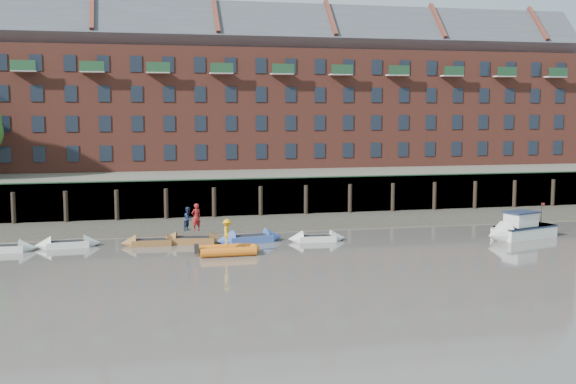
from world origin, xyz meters
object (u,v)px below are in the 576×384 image
object	(u,v)px
rowboat_1	(68,244)
rowboat_3	(193,240)
rowboat_2	(152,242)
rib_tender	(230,250)
person_rib_crew	(227,232)
rowboat_4	(250,239)
person_rower_b	(188,219)
rowboat_5	(317,238)
person_rower_a	(196,217)
motor_launch	(515,230)
rowboat_0	(2,249)

from	to	relation	value
rowboat_1	rowboat_3	bearing A→B (deg)	-8.22
rowboat_2	rib_tender	size ratio (longest dim) A/B	1.08
rowboat_3	person_rib_crew	world-z (taller)	person_rib_crew
rowboat_4	person_rower_b	distance (m)	4.42
rowboat_5	rib_tender	bearing A→B (deg)	-149.67
rowboat_1	person_rower_a	bearing A→B (deg)	-8.41
rowboat_1	person_rib_crew	bearing A→B (deg)	-30.58
rowboat_4	rowboat_5	bearing A→B (deg)	-18.19
rowboat_4	person_rib_crew	xyz separation A→B (m)	(-2.10, -4.00, 1.21)
rowboat_2	motor_launch	xyz separation A→B (m)	(25.23, -3.19, 0.42)
rowboat_0	rowboat_1	distance (m)	4.09
rowboat_5	person_rib_crew	distance (m)	7.62
rowboat_2	rowboat_5	xyz separation A→B (m)	(11.28, -0.98, -0.00)
rowboat_5	rowboat_3	bearing A→B (deg)	177.07
person_rower_a	motor_launch	bearing A→B (deg)	148.49
person_rower_a	rowboat_2	bearing A→B (deg)	-23.65
rowboat_0	rib_tender	xyz separation A→B (m)	(14.20, -4.05, 0.07)
rowboat_5	rib_tender	xyz separation A→B (m)	(-6.58, -3.28, 0.08)
rowboat_1	rowboat_5	bearing A→B (deg)	-9.85
rowboat_0	rowboat_3	size ratio (longest dim) A/B	0.92
person_rower_b	person_rower_a	bearing A→B (deg)	-72.57
rowboat_3	person_rower_a	xyz separation A→B (m)	(0.22, -0.04, 1.59)
rib_tender	person_rower_a	distance (m)	4.81
person_rib_crew	rowboat_3	bearing A→B (deg)	28.49
rowboat_3	rib_tender	xyz separation A→B (m)	(1.90, -4.28, 0.06)
motor_launch	rowboat_4	bearing A→B (deg)	-26.79
rowboat_1	rowboat_3	xyz separation A→B (m)	(8.28, -0.52, 0.01)
rowboat_2	person_rower_a	distance (m)	3.43
rowboat_1	rowboat_0	bearing A→B (deg)	-174.14
person_rower_b	person_rib_crew	world-z (taller)	person_rower_b
person_rower_a	person_rower_b	distance (m)	0.56
rowboat_2	rowboat_0	bearing A→B (deg)	-176.73
person_rower_b	person_rib_crew	size ratio (longest dim) A/B	0.99
person_rower_b	rib_tender	bearing A→B (deg)	-116.15
rowboat_4	person_rower_a	world-z (taller)	person_rower_a
rowboat_2	rib_tender	distance (m)	6.34
rowboat_4	rib_tender	xyz separation A→B (m)	(-1.95, -3.93, 0.04)
rowboat_4	person_rib_crew	world-z (taller)	person_rib_crew
rowboat_3	rib_tender	size ratio (longest dim) A/B	1.22
rowboat_3	rowboat_5	bearing A→B (deg)	3.19
rowboat_2	person_rower_a	world-z (taller)	person_rower_a
rowboat_4	person_rower_a	xyz separation A→B (m)	(-3.63, 0.31, 1.58)
rowboat_5	person_rower_a	size ratio (longest dim) A/B	2.16
rowboat_0	rowboat_3	world-z (taller)	rowboat_3
rowboat_0	rowboat_5	world-z (taller)	rowboat_0
rowboat_0	rib_tender	world-z (taller)	rowboat_0
rowboat_1	person_rower_a	xyz separation A→B (m)	(8.50, -0.56, 1.61)
rowboat_1	motor_launch	bearing A→B (deg)	-11.59
rowboat_0	rowboat_1	size ratio (longest dim) A/B	1.00
rowboat_5	person_rib_crew	size ratio (longest dim) A/B	2.44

